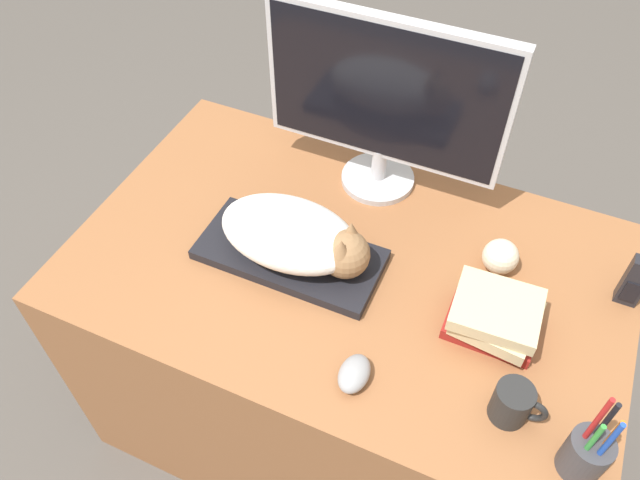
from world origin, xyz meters
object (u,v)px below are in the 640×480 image
pen_cup (587,453)px  baseball (500,256)px  monitor (385,99)px  phone (635,281)px  cat (297,236)px  keyboard (290,254)px  computer_mouse (354,374)px  coffee_mug (513,404)px  book_stack (495,317)px

pen_cup → baseball: pen_cup is taller
monitor → baseball: (0.34, -0.15, -0.21)m
phone → cat: bearing=-164.6°
phone → keyboard: bearing=-165.1°
pen_cup → phone: pen_cup is taller
computer_mouse → pen_cup: bearing=0.2°
baseball → phone: phone is taller
monitor → coffee_mug: size_ratio=5.54×
coffee_mug → baseball: bearing=106.9°
book_stack → cat: bearing=179.5°
keyboard → baseball: 0.46m
cat → coffee_mug: cat is taller
keyboard → book_stack: size_ratio=2.30×
pen_cup → baseball: bearing=121.3°
coffee_mug → book_stack: 0.18m
keyboard → baseball: bearing=20.5°
keyboard → book_stack: (0.45, -0.00, 0.03)m
keyboard → monitor: monitor is taller
cat → computer_mouse: 0.32m
pen_cup → book_stack: size_ratio=1.27×
phone → book_stack: size_ratio=0.71×
cat → pen_cup: 0.67m
keyboard → book_stack: book_stack is taller
monitor → pen_cup: size_ratio=2.47×
pen_cup → monitor: bearing=137.0°
computer_mouse → monitor: bearing=106.0°
monitor → computer_mouse: 0.60m
cat → coffee_mug: 0.54m
keyboard → phone: size_ratio=3.22×
cat → baseball: size_ratio=4.33×
baseball → phone: 0.27m
coffee_mug → monitor: bearing=132.2°
baseball → coffee_mug: bearing=-73.1°
keyboard → cat: size_ratio=1.20×
monitor → coffee_mug: bearing=-47.8°
coffee_mug → baseball: coffee_mug is taller
cat → monitor: (0.07, 0.31, 0.17)m
cat → computer_mouse: cat is taller
computer_mouse → pen_cup: (0.41, 0.00, 0.04)m
computer_mouse → coffee_mug: coffee_mug is taller
monitor → keyboard: bearing=-106.1°
phone → coffee_mug: bearing=-114.8°
keyboard → coffee_mug: bearing=-18.0°
cat → phone: size_ratio=2.68×
baseball → book_stack: (0.03, -0.16, 0.01)m
monitor → computer_mouse: size_ratio=6.42×
monitor → pen_cup: 0.80m
coffee_mug → pen_cup: bearing=-20.0°
book_stack → monitor: bearing=139.2°
pen_cup → keyboard: bearing=161.6°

